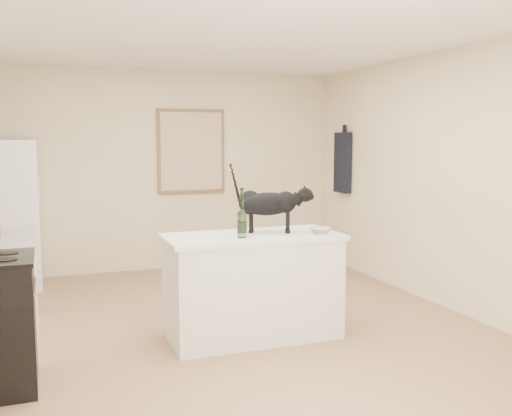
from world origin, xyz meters
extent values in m
plane|color=#91694D|center=(0.00, 0.00, 0.00)|extent=(5.50, 5.50, 0.00)
plane|color=white|center=(0.00, 0.00, 2.60)|extent=(5.50, 5.50, 0.00)
plane|color=beige|center=(0.00, 2.75, 1.30)|extent=(4.50, 0.00, 4.50)
plane|color=beige|center=(0.00, -2.75, 1.30)|extent=(4.50, 0.00, 4.50)
plane|color=beige|center=(2.25, 0.00, 1.30)|extent=(0.00, 5.50, 5.50)
cube|color=white|center=(0.10, -0.20, 0.43)|extent=(1.44, 0.67, 0.86)
cube|color=white|center=(0.10, -0.20, 0.88)|extent=(1.50, 0.70, 0.04)
cube|color=white|center=(-1.95, 2.35, 0.85)|extent=(0.68, 0.68, 1.70)
cube|color=brown|center=(0.30, 2.72, 1.55)|extent=(0.90, 0.03, 1.10)
cube|color=beige|center=(0.30, 2.70, 1.55)|extent=(0.82, 0.00, 1.02)
cube|color=black|center=(2.19, 2.05, 1.40)|extent=(0.08, 0.34, 0.80)
cylinder|color=#305D25|center=(-0.04, -0.32, 1.08)|extent=(0.10, 0.10, 0.36)
imported|color=silver|center=(0.66, -0.36, 0.92)|extent=(0.26, 0.26, 0.05)
cube|color=white|center=(-1.60, 2.42, 1.23)|extent=(0.03, 0.12, 0.15)
camera|label=1|loc=(-1.57, -4.80, 1.71)|focal=40.75mm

